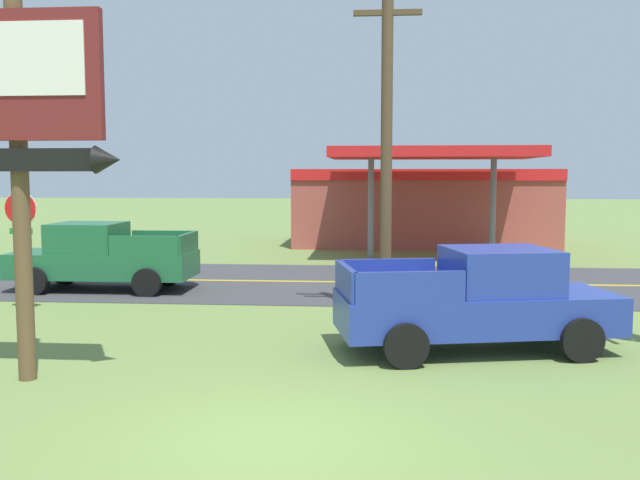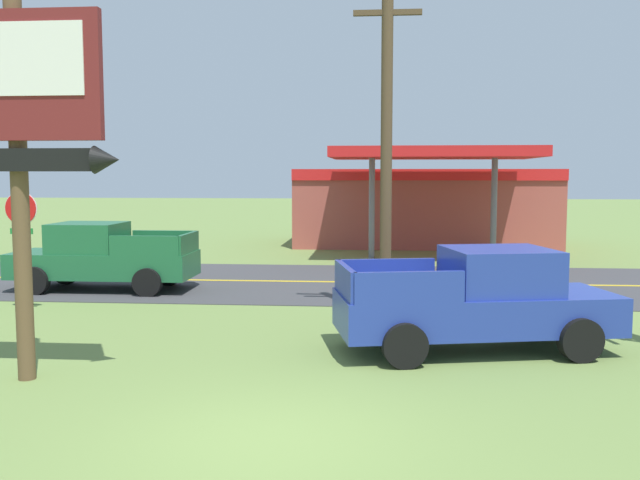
{
  "view_description": "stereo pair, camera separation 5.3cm",
  "coord_description": "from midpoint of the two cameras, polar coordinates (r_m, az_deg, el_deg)",
  "views": [
    {
      "loc": [
        1.36,
        -8.43,
        3.35
      ],
      "look_at": [
        0.0,
        8.0,
        1.8
      ],
      "focal_mm": 39.08,
      "sensor_mm": 36.0,
      "label": 1
    },
    {
      "loc": [
        1.41,
        -8.42,
        3.35
      ],
      "look_at": [
        0.0,
        8.0,
        1.8
      ],
      "focal_mm": 39.08,
      "sensor_mm": 36.0,
      "label": 2
    }
  ],
  "objects": [
    {
      "name": "ground_plane",
      "position": [
        9.17,
        -4.3,
        -16.06
      ],
      "size": [
        180.0,
        180.0,
        0.0
      ],
      "primitive_type": "plane",
      "color": "olive"
    },
    {
      "name": "road_asphalt",
      "position": [
        21.73,
        1.2,
        -3.47
      ],
      "size": [
        140.0,
        8.0,
        0.02
      ],
      "primitive_type": "cube",
      "color": "#3D3D3F",
      "rests_on": "ground"
    },
    {
      "name": "road_centre_line",
      "position": [
        21.73,
        1.2,
        -3.44
      ],
      "size": [
        126.0,
        0.2,
        0.01
      ],
      "primitive_type": "cube",
      "color": "gold",
      "rests_on": "road_asphalt"
    },
    {
      "name": "motel_sign",
      "position": [
        12.05,
        -23.47,
        9.17
      ],
      "size": [
        3.21,
        0.54,
        6.18
      ],
      "color": "brown",
      "rests_on": "ground"
    },
    {
      "name": "stop_sign",
      "position": [
        18.15,
        -23.16,
        0.76
      ],
      "size": [
        0.8,
        0.08,
        2.95
      ],
      "color": "slate",
      "rests_on": "ground"
    },
    {
      "name": "utility_pole",
      "position": [
        15.89,
        5.57,
        9.04
      ],
      "size": [
        1.69,
        0.26,
        8.22
      ],
      "color": "brown",
      "rests_on": "ground"
    },
    {
      "name": "gas_station",
      "position": [
        33.62,
        8.52,
        2.91
      ],
      "size": [
        12.0,
        11.5,
        4.4
      ],
      "color": "#A84C42",
      "rests_on": "ground"
    },
    {
      "name": "pickup_blue_parked_on_lawn",
      "position": [
        13.58,
        12.98,
        -4.89
      ],
      "size": [
        5.49,
        3.03,
        1.96
      ],
      "color": "#233893",
      "rests_on": "ground"
    },
    {
      "name": "pickup_green_on_road",
      "position": [
        21.14,
        -17.36,
        -1.36
      ],
      "size": [
        5.2,
        2.24,
        1.96
      ],
      "color": "#1E6038",
      "rests_on": "ground"
    }
  ]
}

